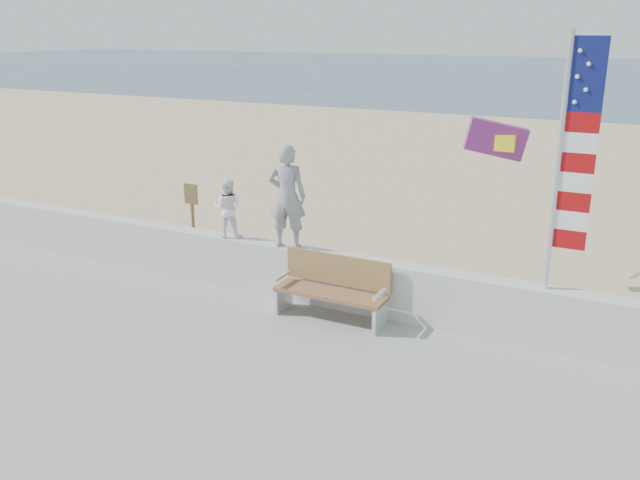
# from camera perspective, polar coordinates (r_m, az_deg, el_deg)

# --- Properties ---
(ground) EXTENTS (220.00, 220.00, 0.00)m
(ground) POSITION_cam_1_polar(r_m,az_deg,el_deg) (9.99, -5.83, -10.04)
(ground) COLOR #2E485C
(ground) RESTS_ON ground
(sand) EXTENTS (90.00, 40.00, 0.08)m
(sand) POSITION_cam_1_polar(r_m,az_deg,el_deg) (17.70, 10.12, 2.27)
(sand) COLOR tan
(sand) RESTS_ON ground
(seawall) EXTENTS (30.00, 0.35, 0.90)m
(seawall) POSITION_cam_1_polar(r_m,az_deg,el_deg) (11.31, -0.44, -3.07)
(seawall) COLOR silver
(seawall) RESTS_ON boardwalk
(adult) EXTENTS (0.72, 0.57, 1.73)m
(adult) POSITION_cam_1_polar(r_m,az_deg,el_deg) (11.16, -2.79, 3.70)
(adult) COLOR gray
(adult) RESTS_ON seawall
(child) EXTENTS (0.61, 0.54, 1.03)m
(child) POSITION_cam_1_polar(r_m,az_deg,el_deg) (11.87, -7.78, 2.66)
(child) COLOR white
(child) RESTS_ON seawall
(bench) EXTENTS (1.80, 0.57, 1.00)m
(bench) POSITION_cam_1_polar(r_m,az_deg,el_deg) (10.68, 1.09, -4.02)
(bench) COLOR #8F613E
(bench) RESTS_ON boardwalk
(flag) EXTENTS (0.50, 0.08, 3.50)m
(flag) POSITION_cam_1_polar(r_m,az_deg,el_deg) (9.59, 20.26, 6.75)
(flag) COLOR silver
(flag) RESTS_ON seawall
(parafoil_kite) EXTENTS (1.11, 0.63, 0.74)m
(parafoil_kite) POSITION_cam_1_polar(r_m,az_deg,el_deg) (12.16, 14.71, 8.19)
(parafoil_kite) COLOR red
(parafoil_kite) RESTS_ON ground
(sign) EXTENTS (0.32, 0.07, 1.46)m
(sign) POSITION_cam_1_polar(r_m,az_deg,el_deg) (14.28, -10.71, 2.34)
(sign) COLOR brown
(sign) RESTS_ON sand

